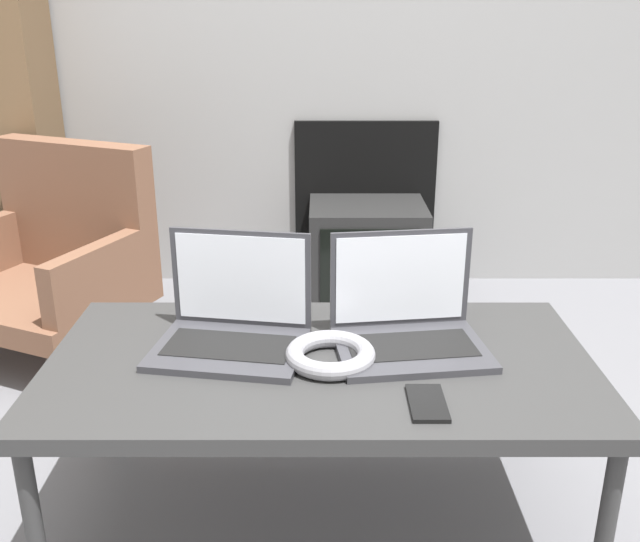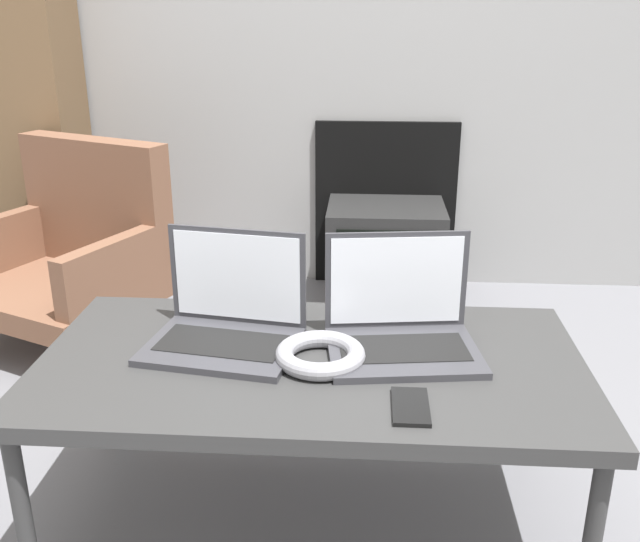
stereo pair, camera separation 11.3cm
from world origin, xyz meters
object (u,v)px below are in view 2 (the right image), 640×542
at_px(laptop_left, 228,320).
at_px(tv, 385,253).
at_px(headphones, 320,355).
at_px(armchair, 75,248).
at_px(laptop_right, 401,324).
at_px(phone, 411,407).

distance_m(laptop_left, tv, 1.41).
height_order(headphones, armchair, armchair).
relative_size(laptop_left, armchair, 0.46).
relative_size(laptop_left, headphones, 1.87).
bearing_deg(laptop_right, armchair, 133.94).
height_order(phone, tv, phone).
bearing_deg(headphones, tv, 83.07).
xyz_separation_m(laptop_right, phone, (0.01, -0.27, -0.05)).
xyz_separation_m(phone, tv, (-0.01, 1.59, -0.24)).
xyz_separation_m(laptop_left, armchair, (-0.74, 0.90, -0.15)).
distance_m(laptop_right, tv, 1.35).
relative_size(phone, tv, 0.28).
height_order(laptop_left, phone, laptop_left).
relative_size(tv, armchair, 0.59).
distance_m(phone, tv, 1.60).
bearing_deg(laptop_left, phone, -24.37).
xyz_separation_m(headphones, tv, (0.17, 1.41, -0.25)).
height_order(headphones, phone, headphones).
height_order(laptop_right, headphones, laptop_right).
bearing_deg(headphones, phone, -43.18).
xyz_separation_m(laptop_right, armchair, (-1.13, 0.90, -0.15)).
distance_m(laptop_left, armchair, 1.17).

